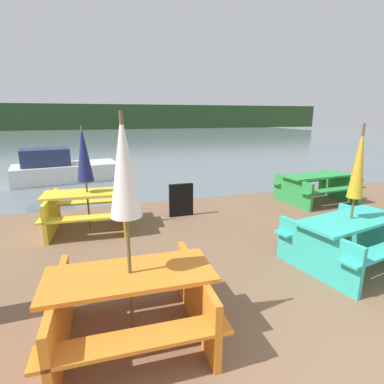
# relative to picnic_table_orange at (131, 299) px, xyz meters

# --- Properties ---
(water) EXTENTS (60.00, 50.00, 0.00)m
(water) POSITION_rel_picnic_table_orange_xyz_m (2.03, 29.85, -0.44)
(water) COLOR slate
(water) RESTS_ON ground_plane
(far_treeline) EXTENTS (80.00, 1.60, 4.00)m
(far_treeline) POSITION_rel_picnic_table_orange_xyz_m (2.03, 49.85, 1.56)
(far_treeline) COLOR #284723
(far_treeline) RESTS_ON water
(picnic_table_orange) EXTENTS (1.68, 1.44, 0.74)m
(picnic_table_orange) POSITION_rel_picnic_table_orange_xyz_m (0.00, 0.00, 0.00)
(picnic_table_orange) COLOR orange
(picnic_table_orange) RESTS_ON ground_plane
(picnic_table_teal) EXTENTS (1.96, 1.69, 0.74)m
(picnic_table_teal) POSITION_rel_picnic_table_orange_xyz_m (3.33, 0.59, 0.01)
(picnic_table_teal) COLOR #33B7A8
(picnic_table_teal) RESTS_ON ground_plane
(picnic_table_yellow) EXTENTS (1.74, 1.48, 0.76)m
(picnic_table_yellow) POSITION_rel_picnic_table_orange_xyz_m (-0.46, 3.37, 0.01)
(picnic_table_yellow) COLOR yellow
(picnic_table_yellow) RESTS_ON ground_plane
(picnic_table_green) EXTENTS (1.97, 1.52, 0.73)m
(picnic_table_green) POSITION_rel_picnic_table_orange_xyz_m (5.27, 3.63, 0.01)
(picnic_table_green) COLOR green
(picnic_table_green) RESTS_ON ground_plane
(umbrella_white) EXTENTS (0.29, 0.29, 2.27)m
(umbrella_white) POSITION_rel_picnic_table_orange_xyz_m (0.00, 0.00, 1.33)
(umbrella_white) COLOR brown
(umbrella_white) RESTS_ON ground_plane
(umbrella_navy) EXTENTS (0.31, 0.31, 2.05)m
(umbrella_navy) POSITION_rel_picnic_table_orange_xyz_m (-0.46, 3.37, 1.07)
(umbrella_navy) COLOR brown
(umbrella_navy) RESTS_ON ground_plane
(umbrella_gold) EXTENTS (0.22, 0.22, 2.13)m
(umbrella_gold) POSITION_rel_picnic_table_orange_xyz_m (3.33, 0.59, 1.13)
(umbrella_gold) COLOR brown
(umbrella_gold) RESTS_ON ground_plane
(boat) EXTENTS (3.60, 2.02, 1.15)m
(boat) POSITION_rel_picnic_table_orange_xyz_m (-1.40, 8.48, -0.02)
(boat) COLOR silver
(boat) RESTS_ON water
(signboard) EXTENTS (0.55, 0.08, 0.75)m
(signboard) POSITION_rel_picnic_table_orange_xyz_m (1.53, 3.57, -0.07)
(signboard) COLOR black
(signboard) RESTS_ON ground_plane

